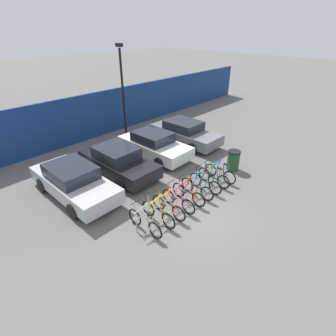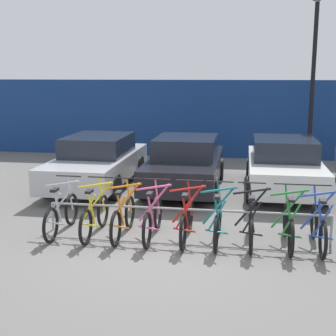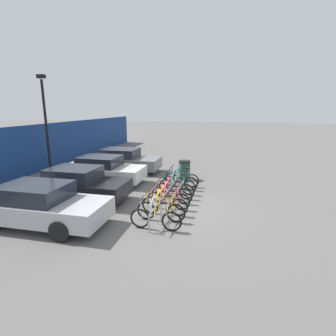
{
  "view_description": "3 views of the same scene",
  "coord_description": "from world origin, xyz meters",
  "px_view_note": "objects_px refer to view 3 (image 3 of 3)",
  "views": [
    {
      "loc": [
        -6.68,
        -4.95,
        6.5
      ],
      "look_at": [
        1.11,
        2.31,
        0.64
      ],
      "focal_mm": 28.0,
      "sensor_mm": 36.0,
      "label": 1
    },
    {
      "loc": [
        1.43,
        -7.7,
        3.04
      ],
      "look_at": [
        -0.01,
        1.04,
        1.25
      ],
      "focal_mm": 50.0,
      "sensor_mm": 36.0,
      "label": 2
    },
    {
      "loc": [
        -9.46,
        -1.59,
        3.83
      ],
      "look_at": [
        0.91,
        0.79,
        1.35
      ],
      "focal_mm": 28.0,
      "sensor_mm": 36.0,
      "label": 3
    }
  ],
  "objects_px": {
    "car_silver": "(38,205)",
    "lamp_post": "(46,120)",
    "bicycle_orange": "(165,205)",
    "bicycle_pink": "(168,199)",
    "car_black": "(77,184)",
    "bike_rack": "(168,191)",
    "bicycle_yellow": "(161,211)",
    "bicycle_red": "(172,194)",
    "bicycle_green": "(180,182)",
    "bicycle_silver": "(156,218)",
    "bicycle_black": "(177,186)",
    "bicycle_blue": "(182,179)",
    "bicycle_teal": "(175,190)",
    "car_grey": "(122,160)",
    "car_white": "(102,170)",
    "trash_bin": "(184,170)"
  },
  "relations": [
    {
      "from": "car_silver",
      "to": "lamp_post",
      "type": "height_order",
      "value": "lamp_post"
    },
    {
      "from": "bicycle_orange",
      "to": "bicycle_pink",
      "type": "distance_m",
      "value": 0.57
    },
    {
      "from": "bicycle_orange",
      "to": "car_black",
      "type": "bearing_deg",
      "value": 84.14
    },
    {
      "from": "bike_rack",
      "to": "bicycle_yellow",
      "type": "relative_size",
      "value": 3.12
    },
    {
      "from": "bicycle_yellow",
      "to": "bicycle_red",
      "type": "bearing_deg",
      "value": 3.39
    },
    {
      "from": "bicycle_pink",
      "to": "bicycle_green",
      "type": "relative_size",
      "value": 1.0
    },
    {
      "from": "bicycle_silver",
      "to": "bicycle_red",
      "type": "relative_size",
      "value": 1.0
    },
    {
      "from": "lamp_post",
      "to": "car_black",
      "type": "bearing_deg",
      "value": -132.6
    },
    {
      "from": "bicycle_yellow",
      "to": "bicycle_silver",
      "type": "bearing_deg",
      "value": -176.61
    },
    {
      "from": "bicycle_yellow",
      "to": "bicycle_black",
      "type": "relative_size",
      "value": 1.0
    },
    {
      "from": "bicycle_silver",
      "to": "bicycle_pink",
      "type": "bearing_deg",
      "value": -3.77
    },
    {
      "from": "bicycle_silver",
      "to": "bicycle_green",
      "type": "xyz_separation_m",
      "value": [
        4.27,
        0.0,
        0.0
      ]
    },
    {
      "from": "bicycle_yellow",
      "to": "bicycle_black",
      "type": "distance_m",
      "value": 2.94
    },
    {
      "from": "car_silver",
      "to": "car_black",
      "type": "distance_m",
      "value": 2.41
    },
    {
      "from": "bicycle_blue",
      "to": "bike_rack",
      "type": "bearing_deg",
      "value": 174.83
    },
    {
      "from": "bicycle_red",
      "to": "bicycle_teal",
      "type": "relative_size",
      "value": 1.0
    },
    {
      "from": "bicycle_red",
      "to": "bicycle_blue",
      "type": "bearing_deg",
      "value": -1.97
    },
    {
      "from": "bicycle_silver",
      "to": "bicycle_blue",
      "type": "distance_m",
      "value": 4.79
    },
    {
      "from": "bike_rack",
      "to": "car_grey",
      "type": "xyz_separation_m",
      "value": [
        4.66,
        3.93,
        0.19
      ]
    },
    {
      "from": "bicycle_blue",
      "to": "bicycle_yellow",
      "type": "bearing_deg",
      "value": 178.39
    },
    {
      "from": "car_white",
      "to": "trash_bin",
      "type": "bearing_deg",
      "value": -68.03
    },
    {
      "from": "bicycle_teal",
      "to": "lamp_post",
      "type": "xyz_separation_m",
      "value": [
        2.6,
        7.97,
        2.75
      ]
    },
    {
      "from": "car_silver",
      "to": "car_white",
      "type": "distance_m",
      "value": 4.99
    },
    {
      "from": "bicycle_teal",
      "to": "bicycle_red",
      "type": "bearing_deg",
      "value": 176.83
    },
    {
      "from": "bicycle_yellow",
      "to": "lamp_post",
      "type": "relative_size",
      "value": 0.31
    },
    {
      "from": "bicycle_pink",
      "to": "bicycle_blue",
      "type": "bearing_deg",
      "value": 1.44
    },
    {
      "from": "bike_rack",
      "to": "bicycle_orange",
      "type": "height_order",
      "value": "bicycle_orange"
    },
    {
      "from": "bicycle_green",
      "to": "lamp_post",
      "type": "relative_size",
      "value": 0.31
    },
    {
      "from": "bicycle_teal",
      "to": "bicycle_blue",
      "type": "relative_size",
      "value": 1.0
    },
    {
      "from": "bicycle_teal",
      "to": "car_black",
      "type": "relative_size",
      "value": 0.4
    },
    {
      "from": "bicycle_pink",
      "to": "lamp_post",
      "type": "distance_m",
      "value": 9.26
    },
    {
      "from": "trash_bin",
      "to": "car_black",
      "type": "bearing_deg",
      "value": 137.3
    },
    {
      "from": "car_black",
      "to": "bicycle_yellow",
      "type": "bearing_deg",
      "value": -107.46
    },
    {
      "from": "bicycle_pink",
      "to": "car_silver",
      "type": "relative_size",
      "value": 0.37
    },
    {
      "from": "bike_rack",
      "to": "bicycle_silver",
      "type": "relative_size",
      "value": 3.12
    },
    {
      "from": "bike_rack",
      "to": "car_silver",
      "type": "bearing_deg",
      "value": 127.91
    },
    {
      "from": "bicycle_yellow",
      "to": "trash_bin",
      "type": "xyz_separation_m",
      "value": [
        5.44,
        0.08,
        0.14
      ]
    },
    {
      "from": "bicycle_blue",
      "to": "car_black",
      "type": "xyz_separation_m",
      "value": [
        -2.87,
        3.95,
        0.31
      ]
    },
    {
      "from": "bicycle_black",
      "to": "car_black",
      "type": "height_order",
      "value": "car_black"
    },
    {
      "from": "bike_rack",
      "to": "bicycle_black",
      "type": "height_order",
      "value": "bicycle_black"
    },
    {
      "from": "bicycle_red",
      "to": "car_silver",
      "type": "height_order",
      "value": "car_silver"
    },
    {
      "from": "bicycle_green",
      "to": "bicycle_yellow",
      "type": "bearing_deg",
      "value": 177.08
    },
    {
      "from": "bicycle_teal",
      "to": "bicycle_yellow",
      "type": "bearing_deg",
      "value": 176.83
    },
    {
      "from": "bicycle_black",
      "to": "bicycle_blue",
      "type": "relative_size",
      "value": 1.0
    },
    {
      "from": "bicycle_teal",
      "to": "lamp_post",
      "type": "distance_m",
      "value": 8.82
    },
    {
      "from": "bicycle_pink",
      "to": "bicycle_red",
      "type": "relative_size",
      "value": 1.0
    },
    {
      "from": "bicycle_silver",
      "to": "car_grey",
      "type": "xyz_separation_m",
      "value": [
        7.06,
        4.08,
        0.31
      ]
    },
    {
      "from": "bicycle_pink",
      "to": "bicycle_teal",
      "type": "xyz_separation_m",
      "value": [
        1.22,
        0.0,
        0.0
      ]
    },
    {
      "from": "car_black",
      "to": "lamp_post",
      "type": "height_order",
      "value": "lamp_post"
    },
    {
      "from": "bicycle_yellow",
      "to": "car_white",
      "type": "height_order",
      "value": "car_white"
    }
  ]
}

